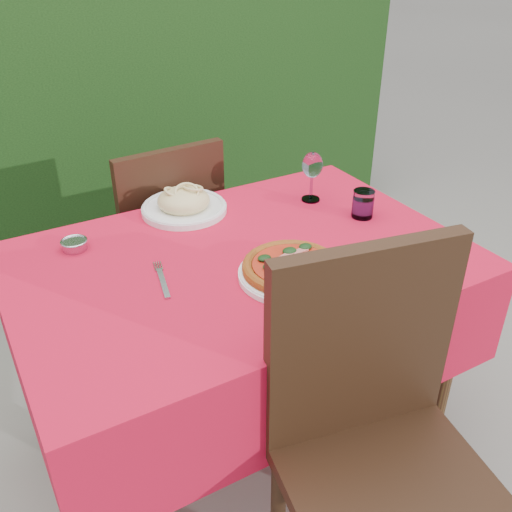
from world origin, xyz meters
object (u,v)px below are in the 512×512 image
chair_near (378,435)px  fork (163,283)px  steel_ramekin (75,245)px  water_glass (363,205)px  chair_far (165,237)px  wine_glass (312,167)px  pasta_plate (184,204)px  pizza_plate (292,269)px

chair_near → fork: chair_near is taller
fork → steel_ramekin: (-0.15, 0.30, 0.01)m
water_glass → steel_ramekin: (-0.85, 0.25, -0.03)m
chair_far → wine_glass: bearing=129.4°
chair_near → fork: size_ratio=5.13×
pasta_plate → water_glass: size_ratio=3.10×
chair_near → water_glass: chair_near is taller
pasta_plate → wine_glass: 0.43m
chair_near → chair_far: bearing=102.2°
pasta_plate → fork: pasta_plate is taller
pizza_plate → fork: size_ratio=1.45×
chair_near → wine_glass: bearing=76.8°
pasta_plate → water_glass: bearing=-33.4°
wine_glass → chair_far: bearing=132.7°
steel_ramekin → chair_near: bearing=-63.5°
pasta_plate → chair_far: bearing=84.9°
water_glass → steel_ramekin: 0.88m
pizza_plate → fork: bearing=155.7°
chair_near → fork: (-0.27, 0.56, 0.18)m
chair_near → steel_ramekin: bearing=127.3°
chair_far → fork: bearing=66.0°
chair_far → steel_ramekin: size_ratio=12.75×
chair_far → wine_glass: 0.66m
fork → pizza_plate: bearing=-11.6°
chair_near → chair_far: 1.20m
pizza_plate → chair_far: bearing=94.6°
wine_glass → fork: (-0.62, -0.23, -0.11)m
pizza_plate → steel_ramekin: (-0.46, 0.43, -0.01)m
wine_glass → steel_ramekin: (-0.77, 0.06, -0.10)m
water_glass → pizza_plate: bearing=-154.0°
pasta_plate → steel_ramekin: (-0.37, -0.07, -0.01)m
chair_far → pizza_plate: (0.06, -0.78, 0.26)m
chair_near → fork: bearing=126.9°
pasta_plate → steel_ramekin: size_ratio=3.91×
chair_near → wine_glass: chair_near is taller
fork → chair_far: bearing=82.0°
pasta_plate → water_glass: (0.48, -0.31, 0.01)m
chair_far → water_glass: size_ratio=10.13×
chair_near → pizza_plate: chair_near is taller
water_glass → chair_near: bearing=-124.8°
pizza_plate → fork: (-0.31, 0.14, -0.02)m
chair_far → steel_ramekin: chair_far is taller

